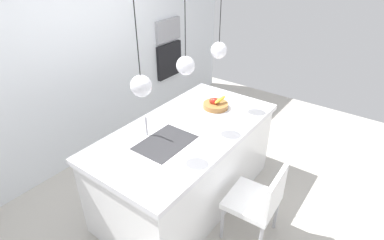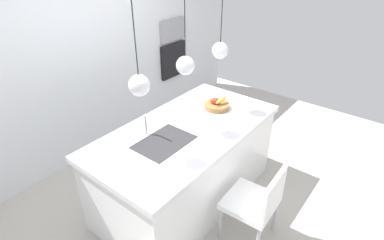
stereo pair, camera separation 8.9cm
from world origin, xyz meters
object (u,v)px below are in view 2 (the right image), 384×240
(fruit_bowl, at_px, (217,105))
(oven, at_px, (173,60))
(chair_near, at_px, (257,201))
(microwave, at_px, (172,30))

(fruit_bowl, xyz_separation_m, oven, (1.03, 1.58, -0.07))
(fruit_bowl, bearing_deg, chair_near, -124.08)
(chair_near, bearing_deg, fruit_bowl, 55.92)
(fruit_bowl, distance_m, chair_near, 1.19)
(oven, bearing_deg, fruit_bowl, -123.22)
(microwave, height_order, oven, microwave)
(oven, bearing_deg, chair_near, -123.53)
(microwave, bearing_deg, chair_near, -123.53)
(fruit_bowl, distance_m, oven, 1.89)
(fruit_bowl, distance_m, microwave, 1.93)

